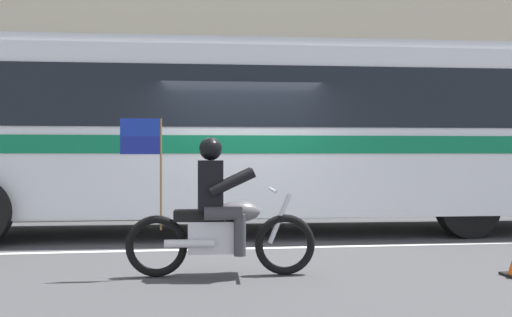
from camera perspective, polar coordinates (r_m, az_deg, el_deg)
The scene contains 6 objects.
ground_plane at distance 8.98m, azimuth -1.46°, elevation -8.39°, with size 60.00×60.00×0.00m, color #3D3D3F.
sidewalk_curb at distance 14.02m, azimuth -3.67°, elevation -4.93°, with size 28.00×3.80×0.15m, color #A39E93.
lane_center_stripe at distance 8.39m, azimuth -1.03°, elevation -8.98°, with size 26.60×0.14×0.01m, color silver.
office_building_facade at distance 16.73m, azimuth -4.22°, elevation 14.16°, with size 28.00×0.89×10.70m.
transit_bus at distance 10.09m, azimuth -1.43°, elevation 3.30°, with size 13.26×3.07×3.22m.
motorcycle_with_rider at distance 6.47m, azimuth -3.72°, elevation -5.86°, with size 2.19×0.64×1.78m.
Camera 1 is at (-0.93, -8.83, 1.37)m, focal length 39.98 mm.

